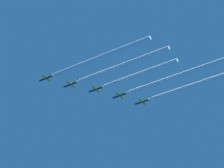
{
  "coord_description": "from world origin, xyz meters",
  "views": [
    {
      "loc": [
        -233.89,
        -166.42,
        1.42
      ],
      "look_at": [
        -0.28,
        -12.28,
        183.16
      ],
      "focal_mm": 90.25,
      "sensor_mm": 36.0,
      "label": 1
    }
  ],
  "objects": [
    {
      "name": "jet_fourth_echelon",
      "position": [
        11.13,
        -9.76,
        181.66
      ],
      "size": [
        7.74,
        11.27,
        2.71
      ],
      "color": "navy"
    },
    {
      "name": "smoke_trail_fifth_echelon",
      "position": [
        22.62,
        -56.57,
        179.93
      ],
      "size": [
        2.28,
        65.15,
        2.28
      ],
      "color": "white"
    },
    {
      "name": "jet_fifth_echelon",
      "position": [
        22.62,
        -18.83,
        179.96
      ],
      "size": [
        7.74,
        11.27,
        2.71
      ],
      "color": "navy"
    },
    {
      "name": "smoke_trail_third_echelon",
      "position": [
        -0.35,
        -30.67,
        183.36
      ],
      "size": [
        2.28,
        50.66,
        2.28
      ],
      "color": "white"
    },
    {
      "name": "smoke_trail_lead",
      "position": [
        -22.87,
        -18.31,
        186.47
      ],
      "size": [
        2.28,
        66.97,
        2.28
      ],
      "color": "white"
    },
    {
      "name": "smoke_trail_fourth_echelon",
      "position": [
        11.13,
        -47.59,
        181.63
      ],
      "size": [
        2.28,
        65.33,
        2.28
      ],
      "color": "white"
    },
    {
      "name": "jet_second_echelon",
      "position": [
        -11.92,
        10.3,
        184.42
      ],
      "size": [
        7.74,
        11.27,
        2.71
      ],
      "color": "navy"
    },
    {
      "name": "smoke_trail_second_echelon",
      "position": [
        -11.92,
        -26.0,
        184.39
      ],
      "size": [
        2.28,
        62.26,
        2.28
      ],
      "color": "white"
    },
    {
      "name": "jet_third_echelon",
      "position": [
        -0.35,
        -0.17,
        183.38
      ],
      "size": [
        7.74,
        11.27,
        2.71
      ],
      "color": "navy"
    },
    {
      "name": "jet_lead",
      "position": [
        -22.87,
        20.34,
        186.5
      ],
      "size": [
        7.74,
        11.27,
        2.71
      ],
      "color": "navy"
    }
  ]
}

